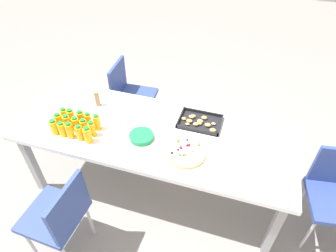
{
  "coord_description": "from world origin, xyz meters",
  "views": [
    {
      "loc": [
        0.63,
        -1.59,
        2.34
      ],
      "look_at": [
        0.1,
        0.07,
        0.75
      ],
      "focal_mm": 31.15,
      "sensor_mm": 36.0,
      "label": 1
    }
  ],
  "objects": [
    {
      "name": "juice_bottle_2",
      "position": [
        -0.6,
        -0.26,
        0.8
      ],
      "size": [
        0.06,
        0.06,
        0.15
      ],
      "color": "#FAAF14",
      "rests_on": "party_table"
    },
    {
      "name": "cardboard_tube",
      "position": [
        -0.58,
        0.17,
        0.81
      ],
      "size": [
        0.04,
        0.04,
        0.15
      ],
      "primitive_type": "cylinder",
      "color": "#9E7A56",
      "rests_on": "party_table"
    },
    {
      "name": "ground_plane",
      "position": [
        0.0,
        0.0,
        0.0
      ],
      "size": [
        12.0,
        12.0,
        0.0
      ],
      "primitive_type": "plane",
      "color": "gray"
    },
    {
      "name": "juice_bottle_4",
      "position": [
        -0.44,
        -0.26,
        0.8
      ],
      "size": [
        0.06,
        0.06,
        0.15
      ],
      "color": "#F8AC14",
      "rests_on": "party_table"
    },
    {
      "name": "juice_bottle_5",
      "position": [
        -0.74,
        -0.18,
        0.8
      ],
      "size": [
        0.06,
        0.06,
        0.14
      ],
      "color": "#F8AE14",
      "rests_on": "party_table"
    },
    {
      "name": "juice_bottle_12",
      "position": [
        -0.59,
        -0.1,
        0.8
      ],
      "size": [
        0.06,
        0.06,
        0.14
      ],
      "color": "#F8AC14",
      "rests_on": "party_table"
    },
    {
      "name": "chair_far_left",
      "position": [
        -0.55,
        0.73,
        0.5
      ],
      "size": [
        0.42,
        0.42,
        0.83
      ],
      "rotation": [
        0.0,
        0.0,
        -1.52
      ],
      "color": "#33478C",
      "rests_on": "ground_plane"
    },
    {
      "name": "juice_bottle_1",
      "position": [
        -0.66,
        -0.26,
        0.8
      ],
      "size": [
        0.06,
        0.06,
        0.13
      ],
      "color": "#F9AF14",
      "rests_on": "party_table"
    },
    {
      "name": "juice_bottle_14",
      "position": [
        -0.44,
        -0.11,
        0.8
      ],
      "size": [
        0.06,
        0.06,
        0.15
      ],
      "color": "#FAAC14",
      "rests_on": "party_table"
    },
    {
      "name": "chair_end",
      "position": [
        1.45,
        0.03,
        0.5
      ],
      "size": [
        0.45,
        0.45,
        0.83
      ],
      "rotation": [
        0.0,
        0.0,
        3.29
      ],
      "color": "#33478C",
      "rests_on": "ground_plane"
    },
    {
      "name": "juice_bottle_7",
      "position": [
        -0.59,
        -0.18,
        0.8
      ],
      "size": [
        0.06,
        0.06,
        0.14
      ],
      "color": "#F9AF14",
      "rests_on": "party_table"
    },
    {
      "name": "plate_stack",
      "position": [
        -0.06,
        -0.1,
        0.75
      ],
      "size": [
        0.19,
        0.19,
        0.04
      ],
      "color": "#1E8C4C",
      "rests_on": "party_table"
    },
    {
      "name": "juice_bottle_0",
      "position": [
        -0.74,
        -0.25,
        0.8
      ],
      "size": [
        0.06,
        0.06,
        0.13
      ],
      "color": "#F9AE14",
      "rests_on": "party_table"
    },
    {
      "name": "juice_bottle_9",
      "position": [
        -0.44,
        -0.18,
        0.8
      ],
      "size": [
        0.05,
        0.05,
        0.14
      ],
      "color": "#F8AC14",
      "rests_on": "party_table"
    },
    {
      "name": "juice_bottle_10",
      "position": [
        -0.74,
        -0.1,
        0.8
      ],
      "size": [
        0.05,
        0.05,
        0.14
      ],
      "color": "#F8AC14",
      "rests_on": "party_table"
    },
    {
      "name": "snack_tray",
      "position": [
        0.33,
        0.21,
        0.75
      ],
      "size": [
        0.35,
        0.25,
        0.04
      ],
      "color": "black",
      "rests_on": "party_table"
    },
    {
      "name": "juice_bottle_6",
      "position": [
        -0.66,
        -0.18,
        0.8
      ],
      "size": [
        0.05,
        0.05,
        0.15
      ],
      "color": "#FAAD14",
      "rests_on": "party_table"
    },
    {
      "name": "juice_bottle_8",
      "position": [
        -0.52,
        -0.18,
        0.8
      ],
      "size": [
        0.06,
        0.06,
        0.13
      ],
      "color": "#FAAD14",
      "rests_on": "party_table"
    },
    {
      "name": "fruit_pizza",
      "position": [
        0.31,
        -0.16,
        0.75
      ],
      "size": [
        0.3,
        0.3,
        0.05
      ],
      "color": "tan",
      "rests_on": "party_table"
    },
    {
      "name": "juice_bottle_11",
      "position": [
        -0.67,
        -0.11,
        0.8
      ],
      "size": [
        0.06,
        0.06,
        0.14
      ],
      "color": "#FAAB14",
      "rests_on": "party_table"
    },
    {
      "name": "napkin_stack",
      "position": [
        -0.38,
        0.05,
        0.74
      ],
      "size": [
        0.15,
        0.15,
        0.01
      ],
      "primitive_type": "cube",
      "color": "white",
      "rests_on": "party_table"
    },
    {
      "name": "party_table",
      "position": [
        0.0,
        0.0,
        0.67
      ],
      "size": [
        2.25,
        0.84,
        0.73
      ],
      "color": "white",
      "rests_on": "ground_plane"
    },
    {
      "name": "chair_near_left",
      "position": [
        -0.43,
        -0.78,
        0.5
      ],
      "size": [
        0.42,
        0.42,
        0.83
      ],
      "rotation": [
        0.0,
        0.0,
        1.53
      ],
      "color": "#33478C",
      "rests_on": "ground_plane"
    },
    {
      "name": "juice_bottle_3",
      "position": [
        -0.51,
        -0.25,
        0.8
      ],
      "size": [
        0.05,
        0.05,
        0.14
      ],
      "color": "#F9AC14",
      "rests_on": "party_table"
    },
    {
      "name": "juice_bottle_13",
      "position": [
        -0.52,
        -0.1,
        0.8
      ],
      "size": [
        0.05,
        0.05,
        0.14
      ],
      "color": "#F9AC14",
      "rests_on": "party_table"
    }
  ]
}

